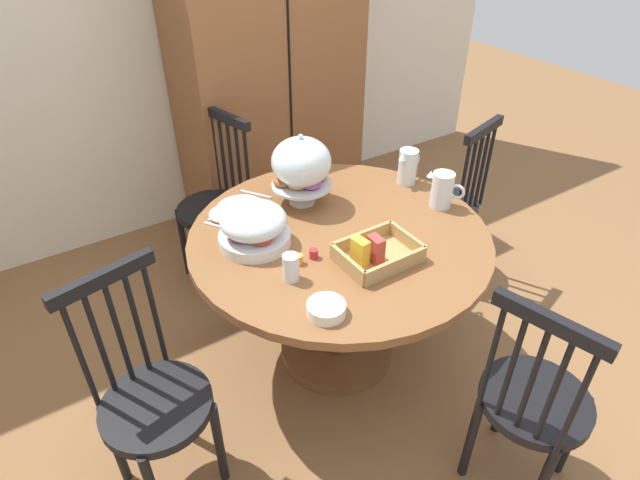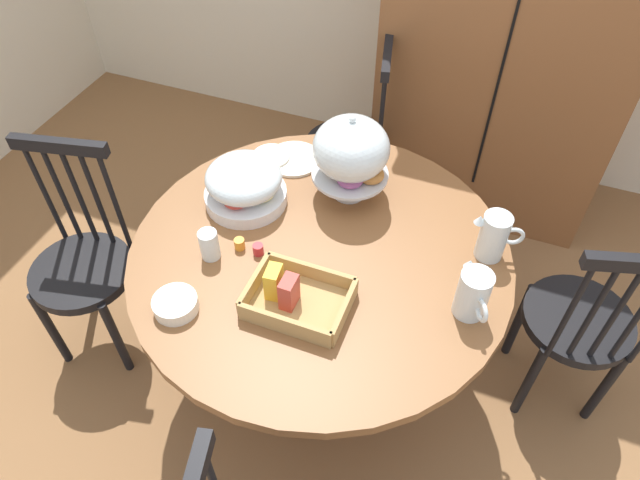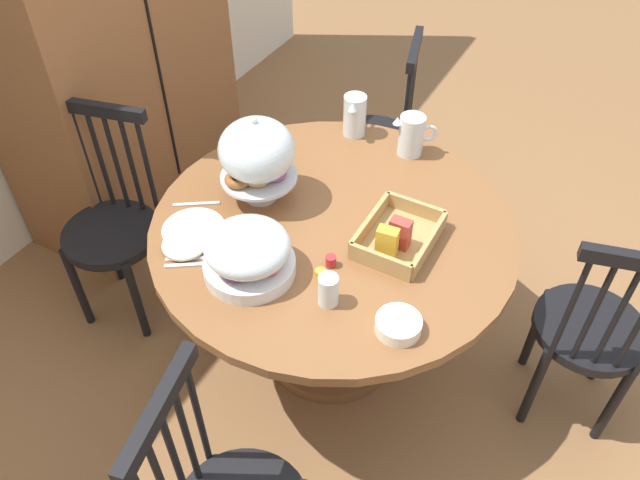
{
  "view_description": "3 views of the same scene",
  "coord_description": "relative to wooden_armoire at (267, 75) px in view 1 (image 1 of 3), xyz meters",
  "views": [
    {
      "loc": [
        -1.19,
        -1.39,
        2.01
      ],
      "look_at": [
        -0.21,
        0.13,
        0.74
      ],
      "focal_mm": 29.45,
      "sensor_mm": 36.0,
      "label": 1
    },
    {
      "loc": [
        0.37,
        -1.09,
        2.2
      ],
      "look_at": [
        -0.11,
        0.13,
        0.79
      ],
      "focal_mm": 32.37,
      "sensor_mm": 36.0,
      "label": 2
    },
    {
      "loc": [
        -1.55,
        -0.61,
        2.22
      ],
      "look_at": [
        -0.21,
        0.13,
        0.74
      ],
      "focal_mm": 34.78,
      "sensor_mm": 36.0,
      "label": 3
    }
  ],
  "objects": [
    {
      "name": "china_plate_large",
      "position": [
        -0.67,
        -0.96,
        -0.24
      ],
      "size": [
        0.22,
        0.22,
        0.01
      ],
      "primitive_type": "cylinder",
      "color": "white",
      "rests_on": "dining_table"
    },
    {
      "name": "wooden_armoire",
      "position": [
        0.0,
        0.0,
        0.0
      ],
      "size": [
        1.18,
        0.6,
        1.96
      ],
      "color": "brown",
      "rests_on": "ground_plane"
    },
    {
      "name": "orange_juice_pitcher",
      "position": [
        0.14,
        -1.18,
        -0.16
      ],
      "size": [
        0.18,
        0.09,
        0.18
      ],
      "color": "silver",
      "rests_on": "dining_table"
    },
    {
      "name": "jam_jar_apricot",
      "position": [
        -0.66,
        -1.46,
        -0.22
      ],
      "size": [
        0.04,
        0.04,
        0.04
      ],
      "primitive_type": "cylinder",
      "color": "orange",
      "rests_on": "dining_table"
    },
    {
      "name": "milk_pitcher",
      "position": [
        0.12,
        -1.44,
        -0.17
      ],
      "size": [
        0.12,
        0.17,
        0.17
      ],
      "color": "silver",
      "rests_on": "dining_table"
    },
    {
      "name": "windsor_chair_by_cabinet",
      "position": [
        0.52,
        -1.13,
        -0.53
      ],
      "size": [
        0.42,
        0.42,
        0.97
      ],
      "color": "black",
      "rests_on": "ground_plane"
    },
    {
      "name": "ground_plane",
      "position": [
        -0.29,
        -1.5,
        -0.98
      ],
      "size": [
        10.0,
        10.0,
        0.0
      ],
      "primitive_type": "plane",
      "color": "brown"
    },
    {
      "name": "wall_back",
      "position": [
        -0.29,
        0.33,
        0.32
      ],
      "size": [
        4.8,
        0.06,
        2.6
      ],
      "primitive_type": "cube",
      "color": "silver",
      "rests_on": "ground_plane"
    },
    {
      "name": "cereal_basket",
      "position": [
        -0.39,
        -1.61,
        -0.21
      ],
      "size": [
        0.32,
        0.24,
        0.12
      ],
      "color": "tan",
      "rests_on": "dining_table"
    },
    {
      "name": "drinking_glass",
      "position": [
        -0.73,
        -1.53,
        -0.19
      ],
      "size": [
        0.06,
        0.06,
        0.11
      ],
      "primitive_type": "cylinder",
      "color": "silver",
      "rests_on": "dining_table"
    },
    {
      "name": "soup_spoon",
      "position": [
        -0.55,
        -0.88,
        -0.24
      ],
      "size": [
        0.11,
        0.15,
        0.01
      ],
      "primitive_type": "cube",
      "rotation": [
        0.0,
        0.0,
        8.44
      ],
      "color": "silver",
      "rests_on": "dining_table"
    },
    {
      "name": "pastry_stand_with_dome",
      "position": [
        -0.4,
        -1.07,
        -0.05
      ],
      "size": [
        0.28,
        0.28,
        0.34
      ],
      "color": "silver",
      "rests_on": "dining_table"
    },
    {
      "name": "china_plate_small",
      "position": [
        -0.76,
        -0.99,
        -0.23
      ],
      "size": [
        0.15,
        0.15,
        0.01
      ],
      "primitive_type": "cylinder",
      "color": "white",
      "rests_on": "china_plate_large"
    },
    {
      "name": "cereal_bowl",
      "position": [
        -0.73,
        -1.76,
        -0.22
      ],
      "size": [
        0.14,
        0.14,
        0.04
      ],
      "primitive_type": "cylinder",
      "color": "white",
      "rests_on": "dining_table"
    },
    {
      "name": "jam_jar_strawberry",
      "position": [
        -0.59,
        -1.46,
        -0.22
      ],
      "size": [
        0.04,
        0.04,
        0.04
      ],
      "primitive_type": "cylinder",
      "color": "#B7282D",
      "rests_on": "dining_table"
    },
    {
      "name": "windsor_chair_far_side",
      "position": [
        -1.34,
        -1.55,
        -0.53
      ],
      "size": [
        0.41,
        0.41,
        0.97
      ],
      "color": "black",
      "rests_on": "ground_plane"
    },
    {
      "name": "table_knife",
      "position": [
        -0.79,
        -1.04,
        -0.24
      ],
      "size": [
        0.11,
        0.15,
        0.01
      ],
      "primitive_type": "cube",
      "rotation": [
        0.0,
        0.0,
        8.44
      ],
      "color": "silver",
      "rests_on": "dining_table"
    },
    {
      "name": "windsor_chair_near_window",
      "position": [
        -0.2,
        -2.3,
        -0.53
      ],
      "size": [
        0.42,
        0.42,
        0.97
      ],
      "color": "black",
      "rests_on": "ground_plane"
    },
    {
      "name": "dining_table",
      "position": [
        -0.4,
        -1.37,
        -0.44
      ],
      "size": [
        1.3,
        1.3,
        0.74
      ],
      "color": "brown",
      "rests_on": "ground_plane"
    },
    {
      "name": "fruit_platter_covered",
      "position": [
        -0.74,
        -1.24,
        -0.16
      ],
      "size": [
        0.3,
        0.3,
        0.18
      ],
      "color": "silver",
      "rests_on": "dining_table"
    },
    {
      "name": "dinner_fork",
      "position": [
        -0.81,
        -1.05,
        -0.24
      ],
      "size": [
        0.11,
        0.15,
        0.01
      ],
      "primitive_type": "cube",
      "rotation": [
        0.0,
        0.0,
        8.44
      ],
      "color": "silver",
      "rests_on": "dining_table"
    },
    {
      "name": "windsor_chair_facing_door",
      "position": [
        -0.6,
        -0.44,
        -0.53
      ],
      "size": [
        0.42,
        0.42,
        0.97
      ],
      "color": "black",
      "rests_on": "ground_plane"
    }
  ]
}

